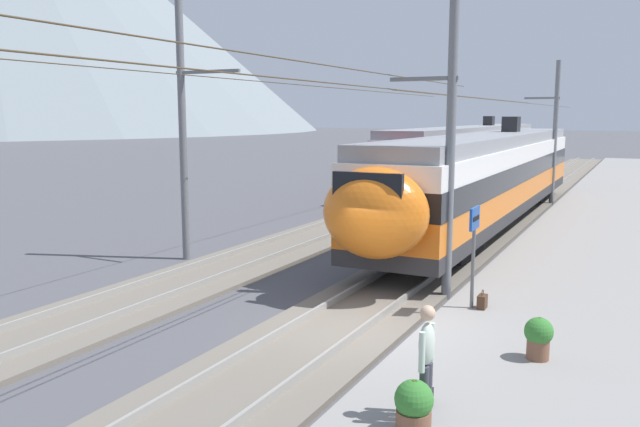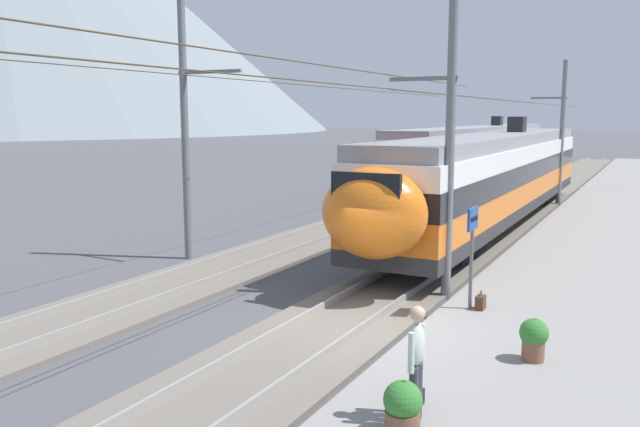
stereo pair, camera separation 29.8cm
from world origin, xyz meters
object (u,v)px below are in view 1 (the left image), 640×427
(passenger_walking, at_px, (427,356))
(handbag_beside_passenger, at_px, (425,397))
(potted_plant_platform_edge, at_px, (539,336))
(handbag_near_sign, at_px, (482,301))
(potted_plant_by_shelter, at_px, (414,405))
(catenary_mast_east, at_px, (553,131))
(catenary_mast_mid, at_px, (447,136))
(train_far_track, at_px, (471,150))
(train_near_platform, at_px, (489,174))
(catenary_mast_far_side, at_px, (186,126))
(platform_sign, at_px, (474,234))

(passenger_walking, relative_size, handbag_beside_passenger, 4.58)
(passenger_walking, xyz_separation_m, potted_plant_platform_edge, (3.14, -1.08, -0.51))
(handbag_near_sign, bearing_deg, potted_plant_by_shelter, -175.40)
(catenary_mast_east, bearing_deg, catenary_mast_mid, -179.98)
(potted_plant_by_shelter, bearing_deg, passenger_walking, -2.69)
(catenary_mast_mid, relative_size, handbag_beside_passenger, 105.93)
(catenary_mast_mid, distance_m, handbag_near_sign, 4.11)
(train_far_track, xyz_separation_m, potted_plant_platform_edge, (-33.09, -9.54, -1.51))
(handbag_near_sign, bearing_deg, catenary_mast_mid, 44.22)
(train_near_platform, relative_size, catenary_mast_far_side, 0.67)
(train_near_platform, xyz_separation_m, potted_plant_platform_edge, (-14.91, -4.26, -1.50))
(train_near_platform, height_order, catenary_mast_east, catenary_mast_east)
(handbag_beside_passenger, height_order, potted_plant_platform_edge, potted_plant_platform_edge)
(potted_plant_by_shelter, bearing_deg, train_near_platform, 9.69)
(train_near_platform, distance_m, platform_sign, 12.61)
(catenary_mast_mid, distance_m, handbag_beside_passenger, 7.80)
(train_near_platform, xyz_separation_m, train_far_track, (18.19, 5.28, 0.01))
(passenger_walking, distance_m, potted_plant_platform_edge, 3.36)
(catenary_mast_far_side, relative_size, platform_sign, 16.92)
(catenary_mast_east, bearing_deg, passenger_walking, -176.01)
(platform_sign, relative_size, potted_plant_platform_edge, 3.00)
(train_near_platform, relative_size, passenger_walking, 15.38)
(catenary_mast_far_side, relative_size, passenger_walking, 23.13)
(train_far_track, height_order, potted_plant_platform_edge, train_far_track)
(handbag_near_sign, relative_size, potted_plant_platform_edge, 0.57)
(train_far_track, height_order, catenary_mast_mid, catenary_mast_mid)
(catenary_mast_mid, distance_m, catenary_mast_east, 19.26)
(passenger_walking, height_order, potted_plant_by_shelter, passenger_walking)
(catenary_mast_east, height_order, handbag_near_sign, catenary_mast_east)
(catenary_mast_east, relative_size, handbag_beside_passenger, 105.93)
(train_far_track, bearing_deg, catenary_mast_far_side, 176.18)
(train_near_platform, xyz_separation_m, catenary_mast_far_side, (-10.34, 7.19, 2.05))
(catenary_mast_east, bearing_deg, platform_sign, -176.97)
(train_near_platform, distance_m, passenger_walking, 18.35)
(catenary_mast_mid, xyz_separation_m, catenary_mast_far_side, (0.61, 8.54, 0.17))
(catenary_mast_mid, bearing_deg, catenary_mast_far_side, 85.91)
(catenary_mast_east, xyz_separation_m, potted_plant_by_shelter, (-26.80, -1.82, -3.13))
(catenary_mast_east, distance_m, handbag_near_sign, 20.92)
(catenary_mast_mid, distance_m, potted_plant_platform_edge, 5.96)
(handbag_near_sign, bearing_deg, potted_plant_platform_edge, -148.51)
(catenary_mast_east, distance_m, platform_sign, 20.78)
(train_near_platform, xyz_separation_m, catenary_mast_mid, (-10.96, -1.35, 1.87))
(train_near_platform, relative_size, platform_sign, 11.25)
(catenary_mast_east, relative_size, handbag_near_sign, 88.90)
(catenary_mast_far_side, bearing_deg, potted_plant_by_shelter, -128.25)
(platform_sign, height_order, potted_plant_platform_edge, platform_sign)
(train_far_track, distance_m, platform_sign, 31.51)
(catenary_mast_far_side, height_order, handbag_beside_passenger, catenary_mast_far_side)
(potted_plant_platform_edge, bearing_deg, passenger_walking, 161.05)
(platform_sign, bearing_deg, handbag_beside_passenger, -173.50)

